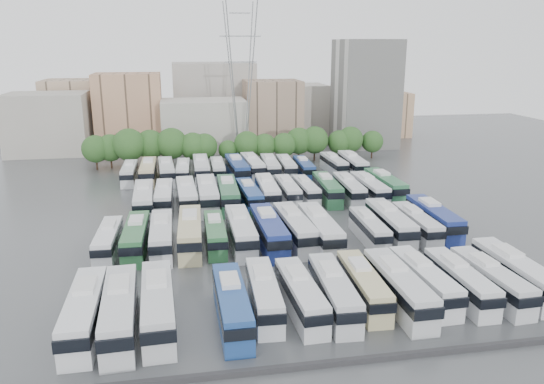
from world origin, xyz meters
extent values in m
plane|color=#424447|center=(0.00, 0.00, 0.00)|extent=(220.00, 220.00, 0.00)
cube|color=#2D2D30|center=(0.00, -33.00, 0.25)|extent=(56.00, 0.50, 0.50)
cylinder|color=black|center=(-29.00, 42.02, 1.17)|extent=(0.36, 0.36, 2.33)
sphere|color=#234C1E|center=(-29.00, 42.02, 4.33)|extent=(5.60, 5.60, 5.60)
cylinder|color=black|center=(-26.17, 42.75, 1.17)|extent=(0.36, 0.36, 2.33)
sphere|color=#234C1E|center=(-26.17, 42.75, 4.33)|extent=(5.59, 5.59, 5.59)
cylinder|color=black|center=(-22.26, 41.25, 1.38)|extent=(0.36, 0.36, 2.76)
sphere|color=#234C1E|center=(-22.26, 41.25, 5.13)|extent=(6.63, 6.63, 6.63)
cylinder|color=black|center=(-18.10, 42.83, 1.28)|extent=(0.36, 0.36, 2.56)
sphere|color=#234C1E|center=(-18.10, 42.83, 4.75)|extent=(6.13, 6.13, 6.13)
cylinder|color=black|center=(-13.71, 41.82, 1.35)|extent=(0.36, 0.36, 2.69)
sphere|color=#234C1E|center=(-13.71, 41.82, 5.00)|extent=(6.46, 6.46, 6.46)
cylinder|color=black|center=(-9.36, 41.32, 1.18)|extent=(0.36, 0.36, 2.36)
sphere|color=#234C1E|center=(-9.36, 41.32, 4.39)|extent=(5.67, 5.67, 5.67)
cylinder|color=black|center=(-6.96, 41.60, 1.13)|extent=(0.36, 0.36, 2.26)
sphere|color=#234C1E|center=(-6.96, 41.60, 4.20)|extent=(5.43, 5.43, 5.43)
cylinder|color=black|center=(-1.99, 42.19, 0.86)|extent=(0.36, 0.36, 1.71)
sphere|color=#234C1E|center=(-1.99, 42.19, 3.18)|extent=(4.11, 4.11, 4.11)
cylinder|color=black|center=(2.08, 41.90, 1.16)|extent=(0.36, 0.36, 2.32)
sphere|color=#234C1E|center=(2.08, 41.90, 4.31)|extent=(5.57, 5.57, 5.57)
cylinder|color=black|center=(5.84, 41.74, 1.06)|extent=(0.36, 0.36, 2.12)
sphere|color=#234C1E|center=(5.84, 41.74, 3.93)|extent=(5.08, 5.08, 5.08)
cylinder|color=black|center=(10.02, 41.17, 1.08)|extent=(0.36, 0.36, 2.16)
sphere|color=#234C1E|center=(10.02, 41.17, 4.01)|extent=(5.19, 5.19, 5.19)
cylinder|color=black|center=(13.65, 42.82, 1.21)|extent=(0.36, 0.36, 2.42)
sphere|color=#234C1E|center=(13.65, 42.82, 4.49)|extent=(5.81, 5.81, 5.81)
cylinder|color=black|center=(17.13, 42.52, 1.25)|extent=(0.36, 0.36, 2.50)
sphere|color=#234C1E|center=(17.13, 42.52, 4.63)|extent=(5.99, 5.99, 5.99)
cylinder|color=black|center=(22.76, 42.59, 1.08)|extent=(0.36, 0.36, 2.16)
sphere|color=#234C1E|center=(22.76, 42.59, 4.00)|extent=(5.17, 5.17, 5.17)
cylinder|color=black|center=(25.41, 42.84, 1.20)|extent=(0.36, 0.36, 2.39)
sphere|color=#234C1E|center=(25.41, 42.84, 4.44)|extent=(5.74, 5.74, 5.74)
cylinder|color=black|center=(30.56, 42.75, 1.02)|extent=(0.36, 0.36, 2.04)
sphere|color=#234C1E|center=(30.56, 42.75, 3.79)|extent=(4.90, 4.90, 4.90)
cube|color=#9E998E|center=(-42.00, 62.00, 7.00)|extent=(18.00, 14.00, 14.00)
cube|color=tan|center=(-24.00, 68.00, 9.00)|extent=(16.00, 12.00, 18.00)
cube|color=#ADA89E|center=(-6.00, 60.00, 6.00)|extent=(20.00, 14.00, 12.00)
cube|color=gray|center=(12.00, 66.00, 8.00)|extent=(14.00, 12.00, 16.00)
cube|color=gray|center=(-2.00, 80.00, 10.00)|extent=(22.00, 16.00, 20.00)
cube|color=tan|center=(-38.00, 78.00, 8.00)|extent=(16.00, 14.00, 16.00)
cube|color=#A39E93|center=(20.00, 78.00, 7.00)|extent=(18.00, 14.00, 14.00)
cube|color=tan|center=(44.00, 72.00, 6.00)|extent=(14.00, 12.00, 12.00)
cube|color=gray|center=(-14.00, 74.00, 5.00)|extent=(12.00, 10.00, 10.00)
cube|color=silver|center=(34.00, 58.00, 13.00)|extent=(14.00, 14.00, 26.00)
cylinder|color=slate|center=(0.00, 48.00, 17.00)|extent=(2.90, 2.91, 33.83)
cylinder|color=slate|center=(0.00, 52.00, 17.00)|extent=(2.90, 2.91, 33.83)
cylinder|color=slate|center=(4.00, 48.00, 17.00)|extent=(2.90, 2.91, 33.83)
cylinder|color=slate|center=(4.00, 52.00, 17.00)|extent=(2.90, 2.91, 33.83)
cube|color=slate|center=(2.00, 50.00, 31.28)|extent=(4.50, 0.30, 0.30)
cube|color=slate|center=(2.00, 50.00, 26.52)|extent=(9.00, 0.30, 0.30)
cube|color=slate|center=(2.00, 50.00, 21.08)|extent=(7.00, 0.30, 0.30)
cube|color=silver|center=(-21.40, -23.99, 1.79)|extent=(2.77, 12.64, 3.58)
cube|color=black|center=(-21.40, -24.14, 2.47)|extent=(2.89, 12.83, 1.05)
cube|color=silver|center=(-21.41, -22.41, 3.81)|extent=(1.81, 3.38, 0.46)
cube|color=silver|center=(-18.33, -24.44, 1.84)|extent=(3.32, 13.09, 3.68)
cube|color=black|center=(-18.32, -24.60, 2.54)|extent=(3.46, 13.29, 1.08)
cube|color=silver|center=(-18.40, -22.82, 3.92)|extent=(1.99, 3.54, 0.48)
cube|color=silver|center=(-15.00, -23.92, 1.84)|extent=(3.24, 13.06, 3.67)
cube|color=black|center=(-15.00, -24.09, 2.54)|extent=(3.38, 13.26, 1.08)
cube|color=silver|center=(-15.06, -22.31, 3.91)|extent=(1.97, 3.52, 0.48)
cube|color=navy|center=(-8.32, -24.79, 1.71)|extent=(2.61, 12.09, 3.42)
cube|color=black|center=(-8.32, -24.94, 2.37)|extent=(2.73, 12.27, 1.01)
cube|color=silver|center=(-8.33, -23.28, 3.64)|extent=(1.72, 3.23, 0.44)
cube|color=silver|center=(-5.05, -23.00, 1.62)|extent=(2.90, 11.50, 3.23)
cube|color=black|center=(-5.06, -23.15, 2.24)|extent=(3.02, 11.68, 0.95)
cube|color=silver|center=(-4.99, -21.58, 3.44)|extent=(1.74, 3.11, 0.42)
cube|color=silver|center=(-1.62, -23.85, 1.64)|extent=(2.85, 11.66, 3.28)
cube|color=black|center=(-1.62, -23.99, 2.27)|extent=(2.97, 11.84, 0.97)
cube|color=silver|center=(-1.67, -22.40, 3.50)|extent=(1.74, 3.14, 0.42)
cube|color=silver|center=(1.66, -23.88, 1.71)|extent=(3.10, 12.15, 3.41)
cube|color=black|center=(1.65, -24.03, 2.36)|extent=(3.23, 12.34, 1.00)
cube|color=silver|center=(1.73, -22.37, 3.63)|extent=(1.85, 3.29, 0.44)
cube|color=#CCC18C|center=(5.01, -22.84, 1.62)|extent=(2.92, 11.54, 3.24)
cube|color=black|center=(5.01, -22.98, 2.24)|extent=(3.04, 11.72, 0.95)
cube|color=silver|center=(5.07, -21.41, 3.45)|extent=(1.75, 3.12, 0.42)
cube|color=silver|center=(8.13, -24.28, 1.79)|extent=(2.70, 12.64, 3.58)
cube|color=black|center=(8.13, -24.43, 2.47)|extent=(2.83, 12.83, 1.05)
cube|color=silver|center=(8.13, -22.70, 3.81)|extent=(1.79, 3.37, 0.46)
cube|color=silver|center=(11.38, -23.00, 1.66)|extent=(2.85, 11.78, 3.32)
cube|color=black|center=(11.39, -23.15, 2.29)|extent=(2.97, 11.95, 0.98)
cube|color=silver|center=(11.34, -21.54, 3.53)|extent=(1.75, 3.17, 0.43)
cube|color=silver|center=(14.98, -23.74, 1.62)|extent=(2.46, 11.42, 3.23)
cube|color=black|center=(14.98, -23.89, 2.24)|extent=(2.57, 11.59, 0.95)
cube|color=silver|center=(14.98, -22.32, 3.44)|extent=(1.63, 3.05, 0.42)
cube|color=silver|center=(18.15, -24.13, 1.63)|extent=(2.94, 11.63, 3.27)
cube|color=black|center=(18.15, -24.28, 2.26)|extent=(3.07, 11.80, 0.96)
cube|color=silver|center=(18.09, -22.69, 3.48)|extent=(1.76, 3.14, 0.42)
cube|color=silver|center=(21.47, -23.21, 1.78)|extent=(2.69, 12.56, 3.56)
cube|color=black|center=(21.47, -23.37, 2.46)|extent=(2.82, 12.75, 1.05)
cube|color=silver|center=(21.47, -21.64, 3.79)|extent=(1.78, 3.35, 0.46)
cube|color=silver|center=(-21.48, -5.10, 1.54)|extent=(2.66, 10.93, 3.08)
cube|color=black|center=(-21.49, -5.24, 2.13)|extent=(2.77, 11.10, 0.90)
cube|color=silver|center=(-21.44, -3.75, 3.28)|extent=(1.63, 2.94, 0.40)
cube|color=#2D693A|center=(-18.16, -5.05, 1.70)|extent=(2.93, 12.09, 3.40)
cube|color=black|center=(-18.17, -5.20, 2.35)|extent=(3.06, 12.27, 1.00)
cube|color=silver|center=(-18.11, -3.55, 3.62)|extent=(1.80, 3.26, 0.44)
cube|color=silver|center=(-15.03, -5.27, 1.73)|extent=(2.60, 12.21, 3.46)
cube|color=black|center=(-15.03, -5.42, 2.39)|extent=(2.72, 12.39, 1.02)
cube|color=silver|center=(-15.03, -3.75, 3.68)|extent=(1.73, 3.26, 0.45)
cube|color=#C5B987|center=(-11.49, -4.94, 1.83)|extent=(3.26, 13.04, 3.67)
cube|color=black|center=(-11.50, -5.10, 2.53)|extent=(3.39, 13.24, 1.08)
cube|color=silver|center=(-11.43, -3.33, 3.90)|extent=(1.97, 3.52, 0.47)
cube|color=#2E6D3C|center=(-8.37, -5.11, 1.56)|extent=(2.51, 11.06, 3.12)
cube|color=black|center=(-8.37, -5.25, 2.16)|extent=(2.62, 11.22, 0.92)
cube|color=silver|center=(-8.35, -3.74, 3.32)|extent=(1.61, 2.96, 0.40)
cube|color=silver|center=(-5.14, -5.54, 1.81)|extent=(2.74, 12.77, 3.62)
cube|color=black|center=(-5.14, -5.70, 2.50)|extent=(2.86, 12.96, 1.06)
cube|color=silver|center=(-5.15, -3.94, 3.85)|extent=(1.81, 3.41, 0.47)
cube|color=navy|center=(-1.61, -6.17, 1.87)|extent=(3.03, 13.21, 3.73)
cube|color=black|center=(-1.61, -6.33, 2.58)|extent=(3.16, 13.41, 1.10)
cube|color=silver|center=(-1.64, -4.52, 3.97)|extent=(1.93, 3.54, 0.48)
cube|color=silver|center=(1.84, -5.72, 1.83)|extent=(3.35, 13.05, 3.66)
cube|color=black|center=(1.84, -5.88, 2.53)|extent=(3.48, 13.25, 1.08)
cube|color=silver|center=(1.76, -4.11, 3.90)|extent=(1.99, 3.53, 0.47)
cube|color=silver|center=(4.88, -6.86, 1.86)|extent=(2.82, 13.17, 3.73)
cube|color=black|center=(4.88, -7.02, 2.58)|extent=(2.95, 13.37, 1.10)
cube|color=silver|center=(4.89, -5.21, 3.97)|extent=(1.87, 3.51, 0.48)
cube|color=silver|center=(11.61, -6.76, 1.53)|extent=(2.67, 10.89, 3.06)
cube|color=black|center=(11.60, -6.89, 2.12)|extent=(2.78, 11.05, 0.90)
cube|color=silver|center=(11.65, -5.40, 3.26)|extent=(1.63, 2.93, 0.40)
cube|color=silver|center=(14.82, -5.93, 1.80)|extent=(3.09, 12.77, 3.60)
cube|color=black|center=(14.81, -6.09, 2.48)|extent=(3.22, 12.96, 1.06)
cube|color=silver|center=(14.86, -4.35, 3.83)|extent=(1.90, 3.44, 0.47)
cube|color=silver|center=(18.31, -6.42, 1.62)|extent=(2.53, 11.47, 3.24)
cube|color=black|center=(18.31, -6.56, 2.24)|extent=(2.64, 11.64, 0.95)
cube|color=silver|center=(18.33, -4.99, 3.45)|extent=(1.65, 3.07, 0.42)
cube|color=navy|center=(21.44, -5.16, 1.81)|extent=(2.99, 12.84, 3.62)
cube|color=black|center=(21.44, -5.32, 2.50)|extent=(3.12, 13.03, 1.07)
cube|color=silver|center=(21.48, -3.56, 3.86)|extent=(1.88, 3.45, 0.47)
cube|color=silver|center=(-18.01, 10.92, 1.83)|extent=(3.10, 12.98, 3.66)
cube|color=black|center=(-18.00, 10.76, 2.53)|extent=(3.23, 13.18, 1.08)
cube|color=silver|center=(-18.05, 12.54, 3.90)|extent=(1.92, 3.49, 0.47)
cube|color=silver|center=(-15.01, 12.80, 1.67)|extent=(2.72, 11.81, 3.33)
cube|color=black|center=(-15.01, 12.65, 2.30)|extent=(2.84, 11.99, 0.98)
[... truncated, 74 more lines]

